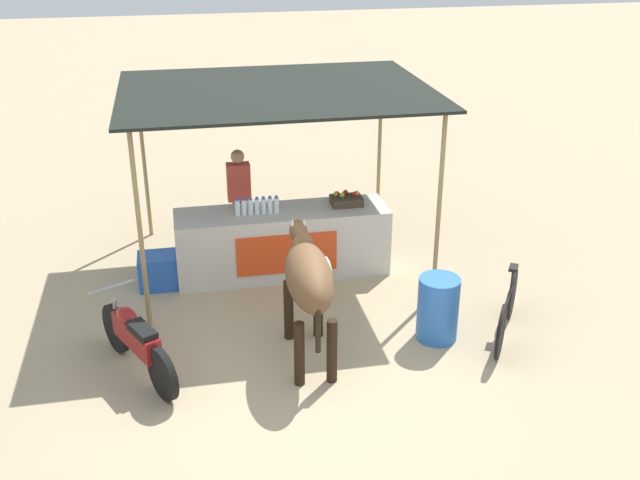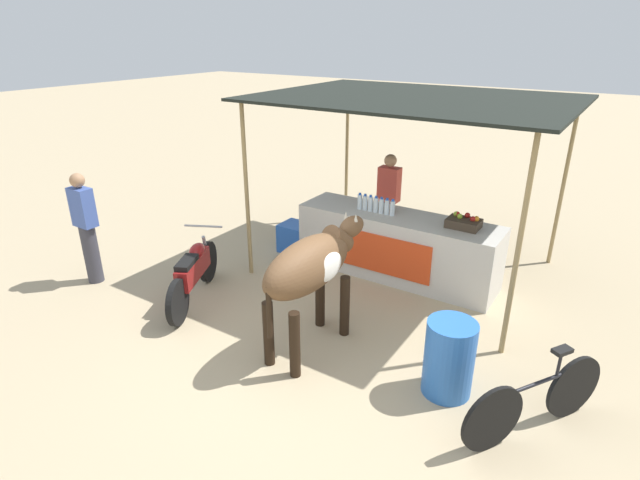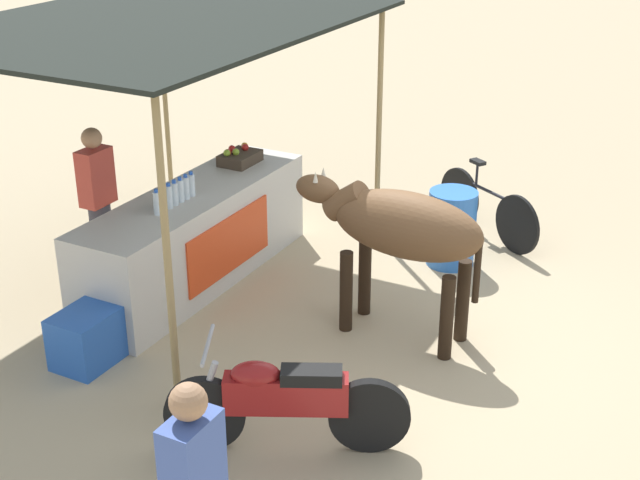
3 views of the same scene
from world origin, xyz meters
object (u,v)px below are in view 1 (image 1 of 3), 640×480
Objects in this scene: motorcycle_parked at (136,340)px; bicycle_leaning at (507,310)px; stall_counter at (283,242)px; fruit_crate at (346,200)px; vendor_behind_counter at (240,202)px; water_barrel at (438,309)px; cow at (309,278)px; cooler_box at (161,271)px.

motorcycle_parked reaches higher than bicycle_leaning.
fruit_crate is (0.94, 0.06, 0.55)m from stall_counter.
stall_counter is at bearing -55.20° from vendor_behind_counter.
water_barrel is (2.10, -2.89, -0.44)m from vendor_behind_counter.
bicycle_leaning is (2.96, -3.00, -0.50)m from vendor_behind_counter.
fruit_crate is 1.63m from vendor_behind_counter.
cow is (-0.97, -2.28, 0.00)m from fruit_crate.
fruit_crate is 2.79m from cooler_box.
bicycle_leaning is (2.44, -2.25, -0.13)m from stall_counter.
stall_counter is 2.96m from motorcycle_parked.
water_barrel reaches higher than cooler_box.
fruit_crate is 0.24× the size of cow.
cow is at bearing -113.00° from fruit_crate.
cow is (-1.61, -0.08, 0.63)m from water_barrel.
bicycle_leaning is at bearing -27.29° from cooler_box.
bicycle_leaning is (1.50, -2.31, -0.68)m from fruit_crate.
cow is at bearing -177.14° from water_barrel.
stall_counter reaches higher than water_barrel.
cooler_box is at bearing -176.64° from fruit_crate.
cooler_box is at bearing -144.88° from vendor_behind_counter.
water_barrel is at bearing 172.92° from bicycle_leaning.
motorcycle_parked is (-2.00, -2.18, -0.05)m from stall_counter.
water_barrel is (3.31, -2.04, 0.17)m from cooler_box.
bicycle_leaning is at bearing -57.03° from fruit_crate.
fruit_crate is 0.31× the size of bicycle_leaning.
stall_counter is at bearing 3.21° from cooler_box.
water_barrel is 1.73m from cow.
cow is 1.28× the size of bicycle_leaning.
motorcycle_parked reaches higher than water_barrel.
fruit_crate is 0.27× the size of motorcycle_parked.
motorcycle_parked is at bearing -142.65° from fruit_crate.
stall_counter is 1.75m from cooler_box.
cooler_box is 3.90m from water_barrel.
stall_counter is 1.82× the size of vendor_behind_counter.
vendor_behind_counter is at bearing 154.66° from fruit_crate.
water_barrel is at bearing 2.86° from cow.
stall_counter is 3.68× the size of water_barrel.
cooler_box is at bearing 148.32° from water_barrel.
motorcycle_parked is 4.44m from bicycle_leaning.
cow is (0.50, -2.97, 0.18)m from vendor_behind_counter.
fruit_crate is at bearing 106.22° from water_barrel.
stall_counter is 0.99m from vendor_behind_counter.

